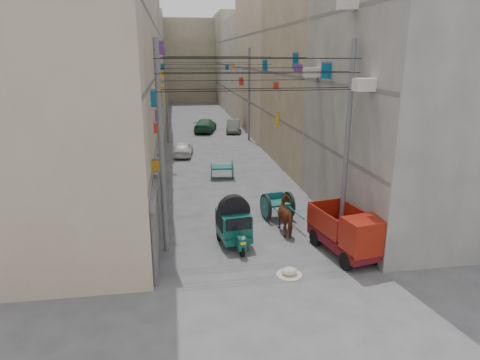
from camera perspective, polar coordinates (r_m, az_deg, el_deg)
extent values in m
plane|color=#4B4B4E|center=(12.58, 7.72, -19.96)|extent=(140.00, 140.00, 0.00)
cube|color=#BAA68D|center=(18.35, -24.89, 12.00)|extent=(8.00, 10.00, 13.00)
cube|color=#655F5A|center=(18.19, -11.82, 2.58)|extent=(0.25, 9.80, 0.18)
cube|color=#655F5A|center=(17.74, -12.39, 12.03)|extent=(0.25, 9.80, 0.18)
cube|color=#655F5A|center=(17.79, -13.01, 21.69)|extent=(0.25, 9.80, 0.18)
cube|color=beige|center=(29.12, -19.03, 12.68)|extent=(8.00, 12.00, 12.00)
cube|color=#655F5A|center=(29.00, -10.89, 7.68)|extent=(0.25, 11.76, 0.18)
cube|color=#655F5A|center=(28.71, -11.21, 13.60)|extent=(0.25, 11.76, 0.18)
cube|color=#655F5A|center=(28.74, -11.56, 19.58)|extent=(0.25, 11.76, 0.18)
cube|color=#AFA78A|center=(41.96, -16.17, 15.14)|extent=(8.00, 14.00, 14.00)
cube|color=#655F5A|center=(41.89, -10.40, 10.29)|extent=(0.25, 13.72, 0.18)
cube|color=#655F5A|center=(41.70, -10.62, 14.39)|extent=(0.25, 13.72, 0.18)
cube|color=#655F5A|center=(41.72, -10.84, 18.50)|extent=(0.25, 13.72, 0.18)
cube|color=#9D9993|center=(55.90, -14.37, 14.28)|extent=(8.00, 14.00, 11.80)
cube|color=#655F5A|center=(55.84, -10.13, 11.75)|extent=(0.25, 13.72, 0.18)
cube|color=#655F5A|center=(55.69, -10.29, 14.83)|extent=(0.25, 13.72, 0.18)
cube|color=#655F5A|center=(55.71, -10.45, 17.91)|extent=(0.25, 13.72, 0.18)
cube|color=tan|center=(68.85, -13.47, 15.35)|extent=(8.00, 12.00, 13.50)
cube|color=#655F5A|center=(68.81, -9.97, 12.58)|extent=(0.25, 11.76, 0.18)
cube|color=#655F5A|center=(68.69, -10.10, 15.07)|extent=(0.25, 11.76, 0.18)
cube|color=#655F5A|center=(68.70, -10.23, 17.57)|extent=(0.25, 11.76, 0.18)
cube|color=#9D9993|center=(20.90, 23.85, 12.47)|extent=(8.00, 10.00, 13.00)
cube|color=#655F5A|center=(19.56, 13.08, 3.45)|extent=(0.25, 9.80, 0.18)
cube|color=#655F5A|center=(19.14, 13.67, 12.24)|extent=(0.25, 9.80, 0.18)
cube|color=#655F5A|center=(19.18, 14.30, 21.19)|extent=(0.25, 9.80, 0.18)
cube|color=tan|center=(30.79, 12.62, 13.31)|extent=(8.00, 12.00, 12.00)
cube|color=#655F5A|center=(29.87, 5.26, 8.14)|extent=(0.25, 11.76, 0.18)
cube|color=#655F5A|center=(29.60, 5.42, 13.90)|extent=(0.25, 11.76, 0.18)
cube|color=#655F5A|center=(29.63, 5.58, 19.71)|extent=(0.25, 11.76, 0.18)
cube|color=#BAA68D|center=(43.13, 6.26, 15.68)|extent=(8.00, 14.00, 14.00)
cube|color=#655F5A|center=(42.51, 0.96, 10.63)|extent=(0.25, 13.72, 0.18)
cube|color=#655F5A|center=(42.31, 0.98, 14.68)|extent=(0.25, 13.72, 0.18)
cube|color=#655F5A|center=(42.33, 1.00, 18.74)|extent=(0.25, 13.72, 0.18)
cube|color=beige|center=(56.79, 2.46, 14.78)|extent=(8.00, 14.00, 11.80)
cube|color=#655F5A|center=(56.30, -1.53, 12.03)|extent=(0.25, 13.72, 0.18)
cube|color=#655F5A|center=(56.15, -1.56, 15.08)|extent=(0.25, 13.72, 0.18)
cube|color=#655F5A|center=(56.17, -1.58, 18.14)|extent=(0.25, 13.72, 0.18)
cube|color=#AFA78A|center=(69.57, 0.29, 15.78)|extent=(8.00, 12.00, 13.50)
cube|color=#655F5A|center=(69.18, -2.97, 12.81)|extent=(0.25, 11.76, 0.18)
cube|color=#655F5A|center=(69.06, -3.00, 15.30)|extent=(0.25, 11.76, 0.18)
cube|color=#655F5A|center=(69.07, -3.04, 17.79)|extent=(0.25, 11.76, 0.18)
cube|color=#AFA78A|center=(75.74, -6.80, 15.53)|extent=(22.00, 10.00, 13.00)
cube|color=#525358|center=(15.73, -11.18, -6.89)|extent=(0.12, 3.00, 2.60)
cube|color=slate|center=(15.22, -11.40, -1.86)|extent=(0.18, 3.20, 0.25)
cube|color=#525358|center=(19.19, -10.83, -2.56)|extent=(0.12, 3.00, 2.60)
cube|color=slate|center=(18.78, -11.00, 1.63)|extent=(0.18, 3.20, 0.25)
cube|color=#525358|center=(22.72, -10.59, 0.43)|extent=(0.12, 3.00, 2.60)
cube|color=slate|center=(22.38, -10.73, 4.00)|extent=(0.18, 3.20, 0.25)
cube|color=#525358|center=(26.40, -10.41, 2.66)|extent=(0.12, 3.00, 2.60)
cube|color=slate|center=(26.10, -10.53, 5.75)|extent=(0.18, 3.20, 0.25)
cube|color=#BCBCBC|center=(44.52, 0.05, 14.48)|extent=(0.38, 0.08, 0.41)
cube|color=yellow|center=(51.43, -9.93, 11.86)|extent=(0.27, 0.08, 0.71)
cube|color=orange|center=(16.62, -10.90, 1.87)|extent=(0.44, 0.08, 0.42)
cube|color=orange|center=(25.57, -10.53, 11.03)|extent=(0.45, 0.08, 0.84)
cube|color=#0C5884|center=(55.00, -1.75, 14.76)|extent=(0.41, 0.08, 0.59)
cube|color=red|center=(19.70, -10.87, 6.76)|extent=(0.38, 0.08, 0.44)
cube|color=red|center=(43.83, 0.17, 12.98)|extent=(0.43, 0.08, 0.72)
cube|color=orange|center=(49.79, -0.88, 14.98)|extent=(0.28, 0.08, 0.44)
cube|color=#692B9E|center=(29.68, -10.60, 16.91)|extent=(0.48, 0.08, 0.84)
cube|color=#692B9E|center=(47.89, -9.96, 11.60)|extent=(0.31, 0.08, 0.44)
cube|color=red|center=(29.59, 4.80, 12.39)|extent=(0.35, 0.08, 0.45)
cube|color=#0C5884|center=(33.07, 3.34, 14.97)|extent=(0.34, 0.08, 0.79)
cube|color=#692B9E|center=(21.90, -10.88, 8.38)|extent=(0.28, 0.08, 0.52)
cube|color=#0C5884|center=(39.31, -10.32, 14.39)|extent=(0.28, 0.08, 0.74)
cube|color=yellow|center=(29.34, 5.02, 8.05)|extent=(0.26, 0.08, 0.80)
cube|color=#0C5884|center=(20.28, 11.49, 13.96)|extent=(0.34, 0.08, 0.55)
cube|color=#0C5884|center=(18.32, -11.06, 10.57)|extent=(0.47, 0.08, 0.67)
cube|color=yellow|center=(30.86, -10.47, 13.69)|extent=(0.40, 0.08, 0.47)
cube|color=yellow|center=(31.42, -10.43, 12.10)|extent=(0.32, 0.08, 0.55)
cube|color=#692B9E|center=(24.41, 7.72, 14.57)|extent=(0.47, 0.08, 0.35)
cube|color=#0C5884|center=(25.23, 7.38, 15.42)|extent=(0.32, 0.08, 0.89)
cube|color=#0C5884|center=(20.19, 11.44, 14.06)|extent=(0.44, 0.08, 0.69)
cube|color=#193FB0|center=(16.31, -11.86, 0.26)|extent=(0.10, 3.20, 0.80)
cube|color=#1D9F64|center=(25.08, -10.97, 5.89)|extent=(0.10, 3.20, 0.80)
cube|color=#692B9E|center=(36.95, -10.44, 9.20)|extent=(0.10, 3.20, 0.80)
cube|color=#193FB0|center=(48.88, -10.16, 10.89)|extent=(0.10, 3.20, 0.80)
cube|color=#1D9F64|center=(17.80, 15.22, 1.37)|extent=(0.10, 3.20, 0.80)
cube|color=#692B9E|center=(26.07, 7.26, 6.44)|extent=(0.10, 3.20, 0.80)
cube|color=#193FB0|center=(37.63, 2.18, 9.58)|extent=(0.10, 3.20, 0.80)
cube|color=#0C5884|center=(49.40, -0.53, 11.20)|extent=(0.10, 3.20, 0.80)
cube|color=beige|center=(16.19, 16.21, 12.10)|extent=(0.70, 0.55, 0.45)
cube|color=beige|center=(21.77, 9.51, 13.96)|extent=(0.70, 0.55, 0.45)
cube|color=beige|center=(18.09, 14.16, 21.85)|extent=(0.70, 0.55, 0.45)
cylinder|color=slate|center=(16.05, -10.43, 3.76)|extent=(0.20, 0.20, 8.00)
cylinder|color=slate|center=(17.39, 14.07, 4.51)|extent=(0.20, 0.20, 8.00)
cylinder|color=slate|center=(37.83, -9.78, 10.92)|extent=(0.20, 0.20, 8.00)
cylinder|color=slate|center=(38.42, 1.22, 11.22)|extent=(0.20, 0.20, 8.00)
cylinder|color=black|center=(15.54, 2.77, 11.82)|extent=(7.40, 0.02, 0.02)
cylinder|color=black|center=(15.50, 2.80, 14.03)|extent=(7.40, 0.02, 0.02)
cylinder|color=black|center=(15.49, 2.83, 15.88)|extent=(7.40, 0.02, 0.02)
cylinder|color=black|center=(16.51, 2.06, 12.09)|extent=(7.40, 0.02, 0.02)
cylinder|color=black|center=(16.48, 2.08, 14.17)|extent=(7.40, 0.02, 0.02)
cylinder|color=black|center=(16.47, 2.10, 15.91)|extent=(7.40, 0.02, 0.02)
cylinder|color=black|center=(21.93, -0.73, 13.15)|extent=(7.40, 0.02, 0.02)
cylinder|color=black|center=(21.90, -0.74, 14.71)|extent=(7.40, 0.02, 0.02)
cylinder|color=black|center=(21.89, -0.74, 16.02)|extent=(7.40, 0.02, 0.02)
cylinder|color=black|center=(29.86, -2.99, 13.97)|extent=(7.40, 0.02, 0.02)
cylinder|color=black|center=(29.84, -3.01, 15.12)|extent=(7.40, 0.02, 0.02)
cylinder|color=black|center=(29.83, -3.02, 16.08)|extent=(7.40, 0.02, 0.02)
cylinder|color=black|center=(37.82, -4.31, 14.44)|extent=(7.40, 0.02, 0.02)
cylinder|color=black|center=(37.80, -4.33, 15.35)|extent=(7.40, 0.02, 0.02)
cylinder|color=black|center=(37.80, -4.35, 16.11)|extent=(7.40, 0.02, 0.02)
cylinder|color=black|center=(16.52, 0.25, -9.39)|extent=(0.17, 0.51, 0.50)
cylinder|color=black|center=(17.90, -2.81, -7.29)|extent=(0.17, 0.51, 0.50)
cylinder|color=black|center=(18.13, 0.24, -6.96)|extent=(0.17, 0.51, 0.50)
cube|color=#0D493E|center=(17.46, -0.83, -7.26)|extent=(1.32, 1.83, 0.25)
cube|color=#0D493E|center=(16.43, 0.21, -8.42)|extent=(0.36, 0.44, 0.49)
cylinder|color=silver|center=(16.12, 0.42, -7.71)|extent=(0.17, 0.06, 0.16)
cube|color=yellow|center=(16.20, 0.44, -8.45)|extent=(0.20, 0.05, 0.11)
cube|color=#0D493E|center=(17.30, -0.87, -5.66)|extent=(1.34, 1.66, 0.85)
cube|color=black|center=(16.52, -0.16, -5.91)|extent=(1.03, 0.18, 0.49)
cube|color=black|center=(17.13, -2.79, -5.58)|extent=(0.17, 1.07, 0.58)
cube|color=black|center=(17.42, 1.01, -5.18)|extent=(0.17, 1.07, 0.58)
cube|color=silver|center=(16.76, -0.14, -8.07)|extent=(1.12, 0.18, 0.05)
cylinder|color=black|center=(19.94, 3.46, -3.62)|extent=(0.31, 1.26, 1.25)
cylinder|color=#145B56|center=(19.94, 3.46, -3.62)|extent=(0.29, 0.99, 0.98)
cylinder|color=slate|center=(19.94, 3.46, -3.62)|extent=(0.22, 0.19, 0.16)
cylinder|color=black|center=(20.36, 6.53, -3.27)|extent=(0.31, 1.26, 1.25)
cylinder|color=#145B56|center=(20.36, 6.53, -3.27)|extent=(0.29, 0.99, 0.98)
cylinder|color=slate|center=(20.36, 6.53, -3.27)|extent=(0.22, 0.19, 0.16)
cylinder|color=slate|center=(20.14, 5.01, -3.44)|extent=(1.20, 0.24, 0.07)
cube|color=#145B56|center=(20.09, 5.02, -3.01)|extent=(1.07, 1.11, 0.09)
cube|color=#145B56|center=(20.42, 4.57, -2.10)|extent=(0.94, 0.20, 0.31)
cylinder|color=#145B56|center=(19.01, 5.28, -4.38)|extent=(0.36, 2.04, 0.06)
cylinder|color=#145B56|center=(19.29, 7.25, -4.15)|extent=(0.36, 2.04, 0.06)
cylinder|color=black|center=(16.00, 13.97, -10.48)|extent=(0.30, 0.69, 0.66)
cylinder|color=black|center=(17.68, 10.00, -7.56)|extent=(0.30, 0.69, 0.66)
cylinder|color=black|center=(16.71, 17.75, -9.59)|extent=(0.30, 0.69, 0.66)
cylinder|color=black|center=(18.33, 13.57, -6.90)|extent=(0.30, 0.69, 0.66)
cube|color=#510B11|center=(17.07, 13.81, -7.90)|extent=(2.06, 3.53, 0.35)
cube|color=maroon|center=(15.93, 16.27, -7.12)|extent=(1.63, 1.31, 1.26)
cube|color=black|center=(15.55, 17.31, -7.40)|extent=(1.29, 0.31, 0.55)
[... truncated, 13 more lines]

